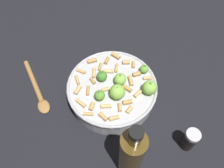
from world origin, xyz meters
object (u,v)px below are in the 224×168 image
object	(u,v)px
olive_oil_bottle	(131,155)
cooking_pan	(113,90)
wooden_spoon	(37,89)
pepper_shaker	(190,140)

from	to	relation	value
olive_oil_bottle	cooking_pan	bearing A→B (deg)	-77.67
cooking_pan	wooden_spoon	distance (m)	0.25
pepper_shaker	olive_oil_bottle	distance (m)	0.19
wooden_spoon	pepper_shaker	bearing A→B (deg)	159.35
pepper_shaker	olive_oil_bottle	xyz separation A→B (m)	(0.16, 0.06, 0.06)
olive_oil_bottle	wooden_spoon	bearing A→B (deg)	-38.52
cooking_pan	olive_oil_bottle	bearing A→B (deg)	102.33
cooking_pan	olive_oil_bottle	size ratio (longest dim) A/B	1.11
pepper_shaker	wooden_spoon	size ratio (longest dim) A/B	0.39
pepper_shaker	wooden_spoon	bearing A→B (deg)	-20.65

